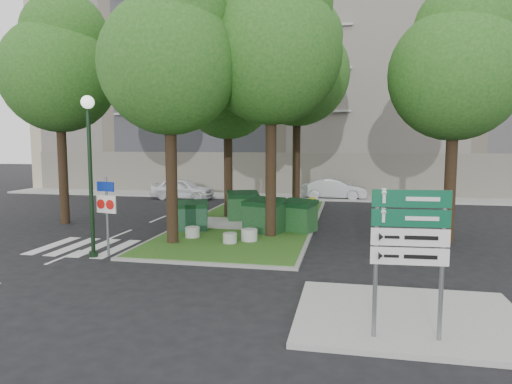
% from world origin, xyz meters
% --- Properties ---
extents(ground, '(120.00, 120.00, 0.00)m').
position_xyz_m(ground, '(0.00, 0.00, 0.00)').
color(ground, black).
rests_on(ground, ground).
extents(median_island, '(6.00, 16.00, 0.12)m').
position_xyz_m(median_island, '(0.50, 8.00, 0.06)').
color(median_island, '#214F16').
rests_on(median_island, ground).
extents(median_kerb, '(6.30, 16.30, 0.10)m').
position_xyz_m(median_kerb, '(0.50, 8.00, 0.05)').
color(median_kerb, gray).
rests_on(median_kerb, ground).
extents(sidewalk_corner, '(5.00, 4.00, 0.12)m').
position_xyz_m(sidewalk_corner, '(6.50, -3.50, 0.06)').
color(sidewalk_corner, '#999993').
rests_on(sidewalk_corner, ground).
extents(building_sidewalk, '(42.00, 3.00, 0.12)m').
position_xyz_m(building_sidewalk, '(0.00, 18.50, 0.06)').
color(building_sidewalk, '#999993').
rests_on(building_sidewalk, ground).
extents(zebra_crossing, '(5.00, 3.00, 0.01)m').
position_xyz_m(zebra_crossing, '(-3.75, 1.50, 0.01)').
color(zebra_crossing, silver).
rests_on(zebra_crossing, ground).
extents(apartment_building, '(41.00, 12.00, 16.00)m').
position_xyz_m(apartment_building, '(0.00, 26.00, 8.00)').
color(apartment_building, tan).
rests_on(apartment_building, ground).
extents(tree_median_near_left, '(5.20, 5.20, 10.53)m').
position_xyz_m(tree_median_near_left, '(-1.41, 2.56, 7.32)').
color(tree_median_near_left, black).
rests_on(tree_median_near_left, ground).
extents(tree_median_near_right, '(5.60, 5.60, 11.46)m').
position_xyz_m(tree_median_near_right, '(2.09, 4.56, 7.99)').
color(tree_median_near_right, black).
rests_on(tree_median_near_right, ground).
extents(tree_median_mid, '(4.80, 4.80, 9.99)m').
position_xyz_m(tree_median_mid, '(-0.91, 9.06, 6.98)').
color(tree_median_mid, black).
rests_on(tree_median_mid, ground).
extents(tree_median_far, '(5.80, 5.80, 11.93)m').
position_xyz_m(tree_median_far, '(2.29, 12.06, 8.32)').
color(tree_median_far, black).
rests_on(tree_median_far, ground).
extents(tree_street_left, '(5.40, 5.40, 11.00)m').
position_xyz_m(tree_street_left, '(-8.41, 6.06, 7.65)').
color(tree_street_left, black).
rests_on(tree_street_left, ground).
extents(tree_street_right, '(5.00, 5.00, 10.06)m').
position_xyz_m(tree_street_right, '(9.09, 5.06, 6.98)').
color(tree_street_right, black).
rests_on(tree_street_right, ground).
extents(dumpster_a, '(1.61, 1.33, 1.30)m').
position_xyz_m(dumpster_a, '(-1.61, 5.05, 0.74)').
color(dumpster_a, '#0D321C').
rests_on(dumpster_a, median_island).
extents(dumpster_b, '(1.81, 1.53, 1.43)m').
position_xyz_m(dumpster_b, '(-0.01, 8.06, 0.81)').
color(dumpster_b, '#123E16').
rests_on(dumpster_b, median_island).
extents(dumpster_c, '(1.87, 1.56, 1.49)m').
position_xyz_m(dumpster_c, '(1.59, 5.15, 0.83)').
color(dumpster_c, '#0F3515').
rests_on(dumpster_c, median_island).
extents(dumpster_d, '(1.77, 1.55, 1.37)m').
position_xyz_m(dumpster_d, '(3.00, 5.74, 0.78)').
color(dumpster_d, '#133E16').
rests_on(dumpster_d, median_island).
extents(bollard_left, '(0.58, 0.58, 0.42)m').
position_xyz_m(bollard_left, '(-1.06, 3.53, 0.33)').
color(bollard_left, '#A4A5A0').
rests_on(bollard_left, median_island).
extents(bollard_right, '(0.64, 0.64, 0.46)m').
position_xyz_m(bollard_right, '(1.34, 3.35, 0.35)').
color(bollard_right, '#A7A6A1').
rests_on(bollard_right, median_island).
extents(bollard_mid, '(0.53, 0.53, 0.38)m').
position_xyz_m(bollard_mid, '(0.70, 2.81, 0.31)').
color(bollard_mid, '#9A9A95').
rests_on(bollard_mid, median_island).
extents(litter_bin, '(0.38, 0.38, 0.67)m').
position_xyz_m(litter_bin, '(3.11, 12.38, 0.46)').
color(litter_bin, gold).
rests_on(litter_bin, median_island).
extents(street_lamp, '(0.44, 0.44, 5.51)m').
position_xyz_m(street_lamp, '(-3.50, 0.22, 3.47)').
color(street_lamp, black).
rests_on(street_lamp, ground).
extents(traffic_sign_pole, '(0.82, 0.23, 2.78)m').
position_xyz_m(traffic_sign_pole, '(-3.05, 0.43, 1.78)').
color(traffic_sign_pole, slate).
rests_on(traffic_sign_pole, ground).
extents(directional_sign, '(1.47, 0.17, 2.94)m').
position_xyz_m(directional_sign, '(6.28, -4.78, 2.07)').
color(directional_sign, slate).
rests_on(directional_sign, sidewalk_corner).
extents(car_white, '(4.39, 1.84, 1.48)m').
position_xyz_m(car_white, '(-6.21, 16.15, 0.74)').
color(car_white, white).
rests_on(car_white, ground).
extents(car_silver, '(4.43, 1.57, 1.46)m').
position_xyz_m(car_silver, '(4.18, 18.18, 0.73)').
color(car_silver, '#9EA0A6').
rests_on(car_silver, ground).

